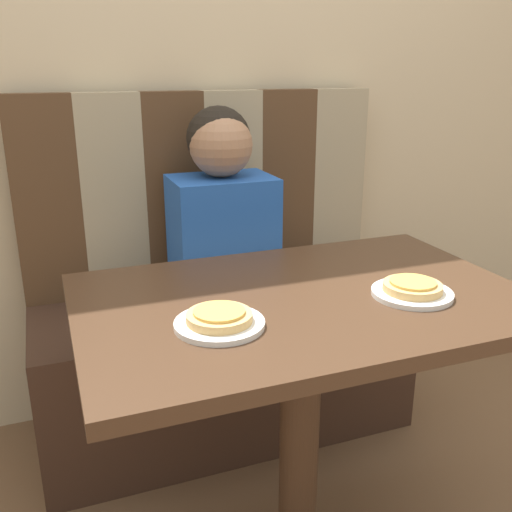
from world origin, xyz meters
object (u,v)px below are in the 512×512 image
(pizza_left, at_px, (219,316))
(plate_left, at_px, (219,324))
(plate_right, at_px, (412,293))
(person, at_px, (222,209))
(pizza_right, at_px, (413,286))

(pizza_left, bearing_deg, plate_left, -90.00)
(pizza_left, bearing_deg, plate_right, -0.00)
(person, height_order, pizza_right, person)
(plate_right, relative_size, pizza_left, 1.37)
(plate_left, distance_m, plate_right, 0.46)
(person, relative_size, pizza_left, 4.80)
(person, xyz_separation_m, pizza_right, (0.23, -0.72, -0.04))
(plate_left, bearing_deg, pizza_left, 90.00)
(plate_left, relative_size, pizza_left, 1.37)
(plate_left, height_order, plate_right, same)
(plate_right, distance_m, pizza_left, 0.47)
(plate_left, distance_m, pizza_right, 0.47)
(person, relative_size, pizza_right, 4.80)
(plate_right, relative_size, pizza_right, 1.37)
(plate_left, bearing_deg, person, 72.07)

